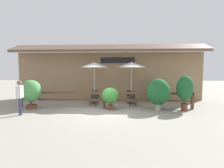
# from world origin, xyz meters

# --- Properties ---
(ground_plane) EXTENTS (60.00, 60.00, 0.00)m
(ground_plane) POSITION_xyz_m (0.00, 0.00, 0.00)
(ground_plane) COLOR gray
(building_facade) EXTENTS (14.28, 1.49, 4.23)m
(building_facade) POSITION_xyz_m (0.00, 4.10, 2.17)
(building_facade) COLOR #997A56
(building_facade) RESTS_ON ground
(patio_railing) EXTENTS (10.40, 0.14, 0.95)m
(patio_railing) POSITION_xyz_m (0.00, 1.05, 0.70)
(patio_railing) COLOR brown
(patio_railing) RESTS_ON ground
(patio_umbrella_near) EXTENTS (1.93, 1.93, 2.82)m
(patio_umbrella_near) POSITION_xyz_m (-0.82, 2.48, 2.60)
(patio_umbrella_near) COLOR #B7B2A8
(patio_umbrella_near) RESTS_ON ground
(dining_table_near) EXTENTS (0.92, 0.92, 0.74)m
(dining_table_near) POSITION_xyz_m (-0.82, 2.48, 0.59)
(dining_table_near) COLOR brown
(dining_table_near) RESTS_ON ground
(chair_near_streetside) EXTENTS (0.47, 0.47, 0.85)m
(chair_near_streetside) POSITION_xyz_m (-0.75, 1.81, 0.48)
(chair_near_streetside) COLOR #332D28
(chair_near_streetside) RESTS_ON ground
(chair_near_wallside) EXTENTS (0.46, 0.46, 0.85)m
(chair_near_wallside) POSITION_xyz_m (-0.85, 3.16, 0.48)
(chair_near_wallside) COLOR #332D28
(chair_near_wallside) RESTS_ON ground
(patio_umbrella_middle) EXTENTS (1.93, 1.93, 2.82)m
(patio_umbrella_middle) POSITION_xyz_m (1.68, 2.49, 2.60)
(patio_umbrella_middle) COLOR #B7B2A8
(patio_umbrella_middle) RESTS_ON ground
(dining_table_middle) EXTENTS (0.92, 0.92, 0.74)m
(dining_table_middle) POSITION_xyz_m (1.68, 2.49, 0.59)
(dining_table_middle) COLOR brown
(dining_table_middle) RESTS_ON ground
(chair_middle_streetside) EXTENTS (0.45, 0.45, 0.85)m
(chair_middle_streetside) POSITION_xyz_m (1.72, 1.80, 0.48)
(chair_middle_streetside) COLOR #332D28
(chair_middle_streetside) RESTS_ON ground
(chair_middle_wallside) EXTENTS (0.44, 0.44, 0.85)m
(chair_middle_wallside) POSITION_xyz_m (1.60, 3.17, 0.48)
(chair_middle_wallside) COLOR #332D28
(chair_middle_wallside) RESTS_ON ground
(potted_plant_small_flowering) EXTENTS (0.92, 0.83, 1.95)m
(potted_plant_small_flowering) POSITION_xyz_m (4.52, 0.60, 1.21)
(potted_plant_small_flowering) COLOR brown
(potted_plant_small_flowering) RESTS_ON ground
(potted_plant_corner_fern) EXTENTS (0.97, 0.87, 1.26)m
(potted_plant_corner_fern) POSITION_xyz_m (0.39, 0.66, 0.79)
(potted_plant_corner_fern) COLOR brown
(potted_plant_corner_fern) RESTS_ON ground
(potted_plant_entrance_palm) EXTENTS (1.29, 1.16, 1.78)m
(potted_plant_entrance_palm) POSITION_xyz_m (3.08, 0.61, 1.03)
(potted_plant_entrance_palm) COLOR #B7AD99
(potted_plant_entrance_palm) RESTS_ON ground
(potted_plant_broad_leaf) EXTENTS (1.23, 1.11, 1.68)m
(potted_plant_broad_leaf) POSITION_xyz_m (-4.26, 0.62, 1.00)
(potted_plant_broad_leaf) COLOR brown
(potted_plant_broad_leaf) RESTS_ON ground
(potted_plant_tall_tropical) EXTENTS (1.26, 1.13, 1.48)m
(potted_plant_tall_tropical) POSITION_xyz_m (3.71, 3.55, 0.87)
(potted_plant_tall_tropical) COLOR #564C47
(potted_plant_tall_tropical) RESTS_ON ground
(pedestrian) EXTENTS (0.31, 0.60, 1.74)m
(pedestrian) POSITION_xyz_m (-4.04, -0.85, 1.12)
(pedestrian) COLOR #2D334C
(pedestrian) RESTS_ON ground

